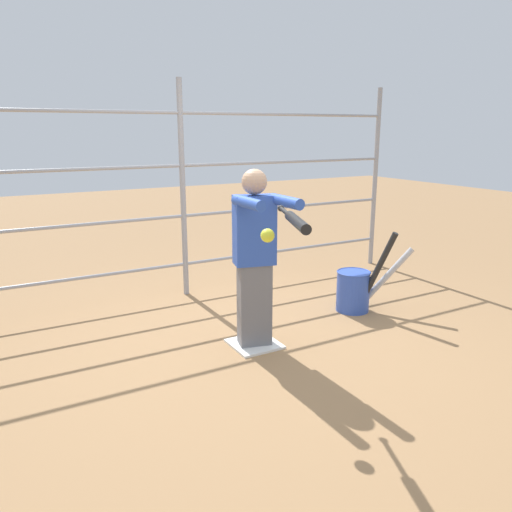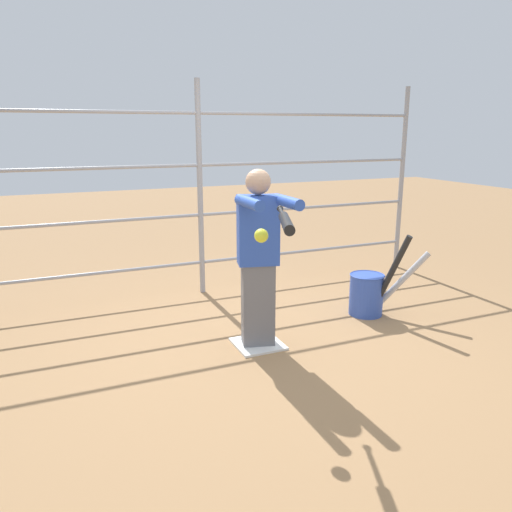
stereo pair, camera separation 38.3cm
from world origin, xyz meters
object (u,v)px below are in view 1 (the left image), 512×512
Objects in this scene: batter at (255,254)px; bat_bucket at (356,289)px; softball_in_flight at (268,235)px; baseball_bat_swinging at (295,220)px.

batter is 1.47m from bat_bucket.
softball_in_flight is (0.27, 0.65, 0.30)m from batter.
batter is 1.01m from baseball_bat_swinging.
batter is at bearing -102.95° from baseball_bat_swinging.
softball_in_flight is 2.03m from bat_bucket.
bat_bucket is (-1.52, -1.14, -1.03)m from baseball_bat_swinging.
bat_bucket is at bearing -150.44° from softball_in_flight.
baseball_bat_swinging is at bearing 77.05° from batter.
baseball_bat_swinging reaches higher than softball_in_flight.
baseball_bat_swinging is 0.97× the size of bat_bucket.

